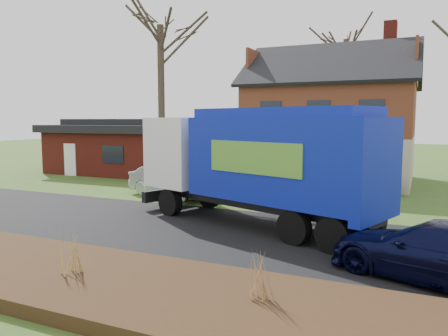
% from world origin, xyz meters
% --- Properties ---
extents(ground, '(120.00, 120.00, 0.00)m').
position_xyz_m(ground, '(0.00, 0.00, 0.00)').
color(ground, '#32531B').
rests_on(ground, ground).
extents(road, '(80.00, 7.00, 0.02)m').
position_xyz_m(road, '(0.00, 0.00, 0.01)').
color(road, black).
rests_on(road, ground).
extents(mulch_verge, '(80.00, 3.50, 0.30)m').
position_xyz_m(mulch_verge, '(0.00, -5.30, 0.15)').
color(mulch_verge, '#311D10').
rests_on(mulch_verge, ground).
extents(main_house, '(12.95, 8.95, 9.26)m').
position_xyz_m(main_house, '(1.49, 13.91, 4.03)').
color(main_house, '#BEB099').
rests_on(main_house, ground).
extents(ranch_house, '(9.80, 8.20, 3.70)m').
position_xyz_m(ranch_house, '(-12.00, 13.00, 1.81)').
color(ranch_house, maroon).
rests_on(ranch_house, ground).
extents(garbage_truck, '(9.69, 5.46, 4.02)m').
position_xyz_m(garbage_truck, '(1.88, 1.45, 2.32)').
color(garbage_truck, black).
rests_on(garbage_truck, ground).
extents(silver_sedan, '(4.92, 2.75, 1.54)m').
position_xyz_m(silver_sedan, '(-3.77, 5.21, 0.77)').
color(silver_sedan, '#A9ABB0').
rests_on(silver_sedan, ground).
extents(navy_wagon, '(5.22, 3.53, 1.40)m').
position_xyz_m(navy_wagon, '(7.37, -1.81, 0.70)').
color(navy_wagon, black).
rests_on(navy_wagon, ground).
extents(tree_front_west, '(4.02, 4.02, 11.95)m').
position_xyz_m(tree_front_west, '(-5.83, 7.55, 9.84)').
color(tree_front_west, '#3B2F23').
rests_on(tree_front_west, ground).
extents(tree_back, '(4.04, 4.04, 12.78)m').
position_xyz_m(tree_back, '(1.61, 20.52, 10.65)').
color(tree_back, '#423028').
rests_on(tree_back, ground).
extents(grass_clump_mid, '(0.35, 0.29, 0.99)m').
position_xyz_m(grass_clump_mid, '(0.08, -5.39, 0.80)').
color(grass_clump_mid, tan).
rests_on(grass_clump_mid, mulch_verge).
extents(grass_clump_east, '(0.37, 0.31, 0.94)m').
position_xyz_m(grass_clump_east, '(4.25, -5.01, 0.77)').
color(grass_clump_east, '#A37447').
rests_on(grass_clump_east, mulch_verge).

